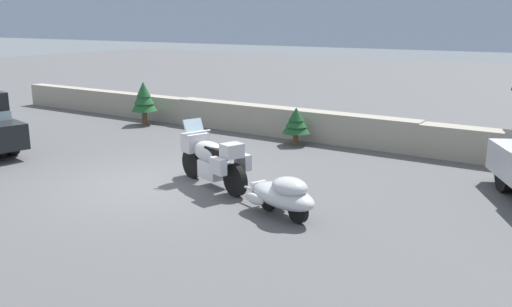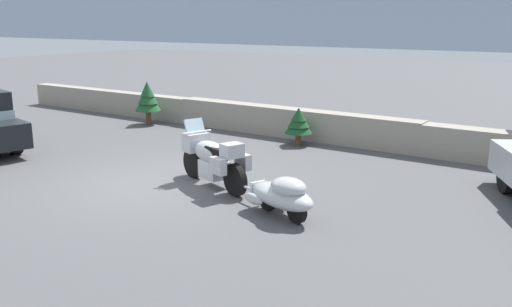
# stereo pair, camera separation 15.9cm
# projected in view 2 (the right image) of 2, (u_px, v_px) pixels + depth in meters

# --- Properties ---
(ground_plane) EXTENTS (80.00, 80.00, 0.00)m
(ground_plane) POSITION_uv_depth(u_px,v_px,m) (152.00, 184.00, 11.71)
(ground_plane) COLOR #4C4C4F
(stone_guard_wall) EXTENTS (24.00, 0.60, 0.86)m
(stone_guard_wall) POSITION_uv_depth(u_px,v_px,m) (303.00, 124.00, 16.08)
(stone_guard_wall) COLOR gray
(stone_guard_wall) RESTS_ON ground
(touring_motorcycle) EXTENTS (2.22, 1.20, 1.33)m
(touring_motorcycle) POSITION_uv_depth(u_px,v_px,m) (213.00, 157.00, 11.43)
(touring_motorcycle) COLOR black
(touring_motorcycle) RESTS_ON ground
(car_shaped_trailer) EXTENTS (2.20, 1.16, 0.76)m
(car_shaped_trailer) POSITION_uv_depth(u_px,v_px,m) (282.00, 195.00, 9.67)
(car_shaped_trailer) COLOR black
(car_shaped_trailer) RESTS_ON ground
(pine_sapling_near) EXTENTS (0.78, 0.78, 1.06)m
(pine_sapling_near) POSITION_uv_depth(u_px,v_px,m) (299.00, 122.00, 15.18)
(pine_sapling_near) COLOR brown
(pine_sapling_near) RESTS_ON ground
(pine_sapling_farther) EXTENTS (0.86, 0.86, 1.44)m
(pine_sapling_farther) POSITION_uv_depth(u_px,v_px,m) (148.00, 98.00, 18.16)
(pine_sapling_farther) COLOR brown
(pine_sapling_farther) RESTS_ON ground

